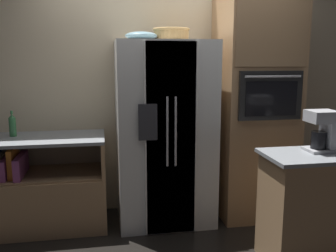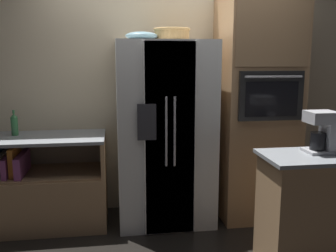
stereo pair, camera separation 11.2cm
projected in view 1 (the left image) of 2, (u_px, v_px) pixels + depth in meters
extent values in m
plane|color=black|center=(169.00, 220.00, 3.83)|extent=(20.00, 20.00, 0.00)
cube|color=beige|center=(162.00, 80.00, 3.99)|extent=(12.00, 0.06, 2.80)
cube|color=#A87F56|center=(45.00, 201.00, 3.65)|extent=(1.18, 0.63, 0.52)
cube|color=#A87F56|center=(44.00, 174.00, 3.60)|extent=(1.13, 0.58, 0.02)
cube|color=#A87F56|center=(103.00, 155.00, 3.67)|extent=(0.04, 0.63, 0.34)
cube|color=gray|center=(41.00, 139.00, 3.54)|extent=(1.18, 0.63, 0.03)
cube|color=silver|center=(1.00, 166.00, 3.48)|extent=(0.06, 0.45, 0.20)
cube|color=#934784|center=(7.00, 166.00, 3.50)|extent=(0.05, 0.41, 0.19)
cube|color=orange|center=(13.00, 162.00, 3.50)|extent=(0.05, 0.33, 0.27)
cube|color=#934784|center=(21.00, 165.00, 3.52)|extent=(0.06, 0.45, 0.20)
cube|color=silver|center=(164.00, 133.00, 3.71)|extent=(0.93, 0.69, 1.80)
cube|color=silver|center=(170.00, 141.00, 3.36)|extent=(0.46, 0.02, 1.76)
cube|color=silver|center=(172.00, 141.00, 3.36)|extent=(0.46, 0.02, 1.76)
cylinder|color=#B2B2B7|center=(167.00, 132.00, 3.31)|extent=(0.02, 0.02, 0.63)
cylinder|color=#B2B2B7|center=(176.00, 132.00, 3.32)|extent=(0.02, 0.02, 0.63)
cube|color=#2D2D33|center=(148.00, 122.00, 3.28)|extent=(0.17, 0.01, 0.32)
cube|color=#A87F56|center=(254.00, 109.00, 3.84)|extent=(0.75, 0.68, 2.24)
cube|color=black|center=(271.00, 96.00, 3.46)|extent=(0.61, 0.04, 0.46)
cube|color=black|center=(271.00, 99.00, 3.45)|extent=(0.50, 0.01, 0.32)
cylinder|color=#B2B2B7|center=(273.00, 76.00, 3.39)|extent=(0.54, 0.02, 0.02)
cube|color=#94704C|center=(273.00, 30.00, 3.37)|extent=(0.70, 0.01, 0.65)
cube|color=#A87F56|center=(307.00, 210.00, 2.98)|extent=(0.66, 0.47, 0.87)
cube|color=gray|center=(311.00, 156.00, 2.90)|extent=(0.72, 0.51, 0.03)
cylinder|color=tan|center=(171.00, 35.00, 3.63)|extent=(0.34, 0.34, 0.11)
torus|color=tan|center=(171.00, 30.00, 3.62)|extent=(0.36, 0.36, 0.03)
ellipsoid|color=#668C99|center=(141.00, 36.00, 3.49)|extent=(0.30, 0.30, 0.08)
cylinder|color=#33723F|center=(13.00, 127.00, 3.56)|extent=(0.06, 0.06, 0.18)
cone|color=#33723F|center=(12.00, 116.00, 3.54)|extent=(0.06, 0.06, 0.04)
cylinder|color=#33723F|center=(12.00, 113.00, 3.54)|extent=(0.02, 0.02, 0.03)
cube|color=#B2B2B7|center=(320.00, 150.00, 2.97)|extent=(0.22, 0.20, 0.02)
cylinder|color=black|center=(319.00, 140.00, 2.95)|extent=(0.12, 0.12, 0.14)
cube|color=#B2B2B7|center=(329.00, 131.00, 2.95)|extent=(0.08, 0.17, 0.33)
cube|color=#B2B2B7|center=(322.00, 116.00, 2.92)|extent=(0.22, 0.20, 0.09)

